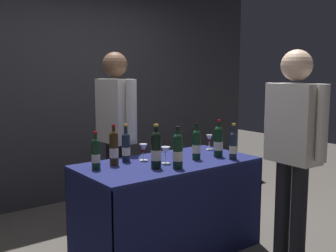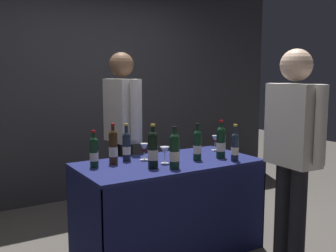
% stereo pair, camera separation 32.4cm
% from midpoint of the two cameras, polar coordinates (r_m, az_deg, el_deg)
% --- Properties ---
extents(ground_plane, '(12.00, 12.00, 0.00)m').
position_cam_midpoint_polar(ground_plane, '(3.56, -2.74, -17.69)').
color(ground_plane, '#514C47').
extents(back_partition, '(5.63, 0.12, 3.13)m').
position_cam_midpoint_polar(back_partition, '(4.86, -15.54, 7.92)').
color(back_partition, '#2D2D33').
rests_on(back_partition, ground_plane).
extents(tasting_table, '(1.51, 0.76, 0.79)m').
position_cam_midpoint_polar(tasting_table, '(3.36, -2.80, -9.29)').
color(tasting_table, '#191E51').
rests_on(tasting_table, ground_plane).
extents(featured_wine_bottle, '(0.07, 0.07, 0.30)m').
position_cam_midpoint_polar(featured_wine_bottle, '(3.08, -13.44, -3.91)').
color(featured_wine_bottle, black).
rests_on(featured_wine_bottle, tasting_table).
extents(display_bottle_0, '(0.07, 0.07, 0.32)m').
position_cam_midpoint_polar(display_bottle_0, '(3.34, 1.39, -2.69)').
color(display_bottle_0, black).
rests_on(display_bottle_0, tasting_table).
extents(display_bottle_1, '(0.08, 0.08, 0.33)m').
position_cam_midpoint_polar(display_bottle_1, '(3.02, -1.64, -3.58)').
color(display_bottle_1, black).
rests_on(display_bottle_1, tasting_table).
extents(display_bottle_2, '(0.07, 0.07, 0.31)m').
position_cam_midpoint_polar(display_bottle_2, '(3.37, 6.75, -2.76)').
color(display_bottle_2, '#192333').
rests_on(display_bottle_2, tasting_table).
extents(display_bottle_3, '(0.07, 0.07, 0.32)m').
position_cam_midpoint_polar(display_bottle_3, '(3.30, -8.94, -2.96)').
color(display_bottle_3, '#192333').
rests_on(display_bottle_3, tasting_table).
extents(display_bottle_4, '(0.08, 0.08, 0.35)m').
position_cam_midpoint_polar(display_bottle_4, '(3.03, -4.82, -3.43)').
color(display_bottle_4, black).
rests_on(display_bottle_4, tasting_table).
extents(display_bottle_5, '(0.07, 0.07, 0.33)m').
position_cam_midpoint_polar(display_bottle_5, '(3.18, -10.77, -3.13)').
color(display_bottle_5, '#38230F').
rests_on(display_bottle_5, tasting_table).
extents(display_bottle_6, '(0.08, 0.08, 0.33)m').
position_cam_midpoint_polar(display_bottle_6, '(3.46, 4.68, -2.21)').
color(display_bottle_6, black).
rests_on(display_bottle_6, tasting_table).
extents(wine_glass_near_vendor, '(0.07, 0.07, 0.14)m').
position_cam_midpoint_polar(wine_glass_near_vendor, '(3.33, -6.40, -3.36)').
color(wine_glass_near_vendor, silver).
rests_on(wine_glass_near_vendor, tasting_table).
extents(wine_glass_mid, '(0.07, 0.07, 0.14)m').
position_cam_midpoint_polar(wine_glass_mid, '(3.80, 3.59, -1.91)').
color(wine_glass_mid, silver).
rests_on(wine_glass_mid, tasting_table).
extents(wine_glass_near_taster, '(0.08, 0.08, 0.14)m').
position_cam_midpoint_polar(wine_glass_near_taster, '(3.21, -3.26, -3.69)').
color(wine_glass_near_taster, silver).
rests_on(wine_glass_near_taster, tasting_table).
extents(vendor_presenter, '(0.24, 0.57, 1.72)m').
position_cam_midpoint_polar(vendor_presenter, '(3.83, -9.99, 0.26)').
color(vendor_presenter, black).
rests_on(vendor_presenter, ground_plane).
extents(taster_foreground_right, '(0.23, 0.56, 1.70)m').
position_cam_midpoint_polar(taster_foreground_right, '(3.08, 14.93, -1.99)').
color(taster_foreground_right, black).
rests_on(taster_foreground_right, ground_plane).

